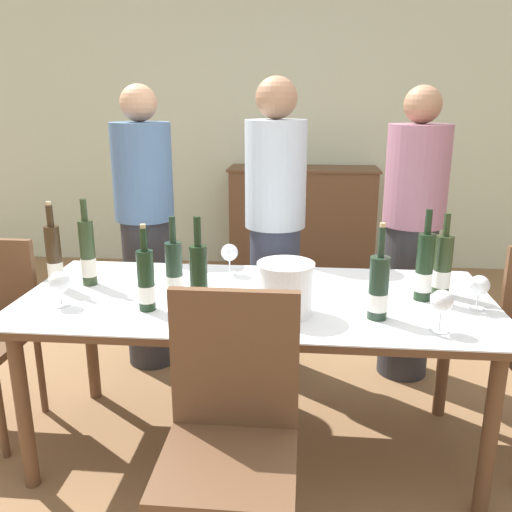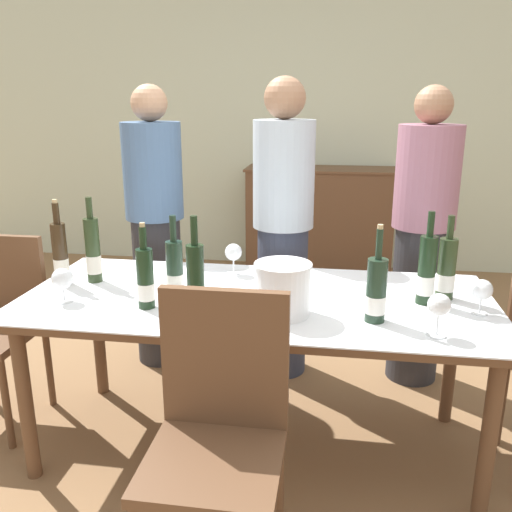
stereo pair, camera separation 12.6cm
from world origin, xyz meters
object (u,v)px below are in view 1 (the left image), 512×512
at_px(wine_glass_0, 229,253).
at_px(wine_glass_2, 60,283).
at_px(wine_bottle_0, 424,269).
at_px(wine_bottle_6, 88,254).
at_px(wine_glass_1, 479,286).
at_px(wine_glass_3, 278,276).
at_px(ice_bucket, 286,287).
at_px(dining_table, 256,311).
at_px(wine_bottle_7, 146,281).
at_px(person_guest_right, 412,239).
at_px(wine_bottle_5, 174,272).
at_px(wine_bottle_2, 443,267).
at_px(person_host, 146,231).
at_px(wine_bottle_3, 378,289).
at_px(wine_glass_4, 442,302).
at_px(sideboard_cabinet, 302,221).
at_px(chair_near_front, 231,423).
at_px(wine_bottle_4, 54,258).
at_px(person_guest_left, 275,232).
at_px(wine_bottle_1, 199,284).

xyz_separation_m(wine_glass_0, wine_glass_2, (-0.62, -0.47, -0.01)).
height_order(wine_bottle_0, wine_bottle_6, wine_bottle_6).
bearing_deg(wine_glass_1, wine_glass_3, 176.06).
height_order(wine_bottle_0, wine_glass_1, wine_bottle_0).
relative_size(ice_bucket, wine_bottle_6, 0.57).
distance_m(dining_table, wine_glass_3, 0.19).
relative_size(wine_bottle_7, person_guest_right, 0.22).
bearing_deg(wine_glass_3, wine_bottle_5, -173.85).
distance_m(dining_table, wine_bottle_2, 0.81).
height_order(ice_bucket, person_host, person_host).
bearing_deg(wine_bottle_3, wine_glass_4, -25.85).
height_order(wine_glass_0, wine_glass_3, wine_glass_0).
bearing_deg(wine_glass_4, sideboard_cabinet, 100.03).
bearing_deg(wine_bottle_7, sideboard_cabinet, 78.25).
bearing_deg(wine_bottle_2, dining_table, -172.55).
bearing_deg(wine_bottle_3, wine_bottle_6, 167.39).
relative_size(wine_bottle_0, person_host, 0.24).
height_order(ice_bucket, wine_bottle_6, wine_bottle_6).
bearing_deg(chair_near_front, ice_bucket, 73.33).
relative_size(wine_bottle_6, wine_glass_1, 2.79).
bearing_deg(wine_bottle_4, wine_bottle_6, 19.89).
bearing_deg(person_guest_right, sideboard_cabinet, 108.10).
bearing_deg(chair_near_front, wine_glass_3, 80.52).
height_order(wine_bottle_2, person_host, person_host).
xyz_separation_m(wine_bottle_7, wine_glass_2, (-0.36, 0.01, -0.02)).
xyz_separation_m(wine_bottle_6, wine_glass_4, (1.45, -0.38, -0.03)).
height_order(wine_bottle_0, wine_glass_3, wine_bottle_0).
bearing_deg(wine_glass_4, dining_table, 157.22).
xyz_separation_m(dining_table, wine_bottle_2, (0.78, 0.10, 0.19)).
distance_m(wine_bottle_2, wine_bottle_4, 1.68).
xyz_separation_m(wine_glass_3, person_host, (-0.80, 0.79, -0.02)).
distance_m(wine_bottle_5, wine_glass_0, 0.39).
distance_m(sideboard_cabinet, wine_glass_2, 2.99).
bearing_deg(wine_glass_1, wine_bottle_3, -162.15).
bearing_deg(wine_bottle_6, person_guest_right, 24.18).
distance_m(wine_bottle_3, wine_bottle_4, 1.40).
distance_m(wine_glass_2, chair_near_front, 0.95).
bearing_deg(wine_bottle_5, ice_bucket, -15.13).
bearing_deg(person_guest_left, wine_bottle_1, -102.62).
distance_m(ice_bucket, chair_near_front, 0.59).
bearing_deg(wine_bottle_0, wine_bottle_7, -168.87).
height_order(sideboard_cabinet, wine_glass_1, sideboard_cabinet).
distance_m(ice_bucket, wine_bottle_1, 0.33).
height_order(wine_bottle_0, wine_bottle_1, wine_bottle_1).
bearing_deg(wine_bottle_3, person_guest_right, 72.82).
xyz_separation_m(dining_table, wine_bottle_6, (-0.76, 0.09, 0.21)).
distance_m(ice_bucket, wine_bottle_6, 0.93).
relative_size(wine_bottle_1, wine_bottle_2, 1.12).
bearing_deg(person_guest_left, sideboard_cabinet, 85.85).
bearing_deg(person_guest_right, wine_glass_2, -148.50).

